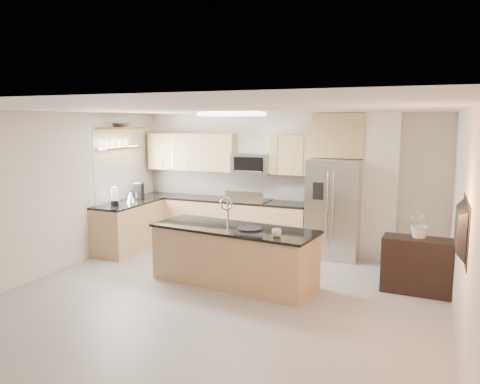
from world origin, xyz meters
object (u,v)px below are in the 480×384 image
at_px(island, 234,255).
at_px(refrigerator, 334,209).
at_px(range, 249,223).
at_px(microwave, 252,164).
at_px(blender, 114,198).
at_px(television, 456,228).
at_px(coffee_maker, 138,192).
at_px(platter, 250,229).
at_px(kettle, 131,197).
at_px(flower_vase, 422,217).
at_px(cup, 277,233).
at_px(credenza, 418,266).
at_px(bowl, 121,124).

bearing_deg(island, refrigerator, 67.59).
height_order(range, microwave, microwave).
bearing_deg(blender, refrigerator, 20.70).
distance_m(refrigerator, television, 3.62).
relative_size(coffee_maker, television, 0.30).
bearing_deg(platter, kettle, 159.75).
distance_m(range, refrigerator, 1.71).
distance_m(kettle, coffee_maker, 0.36).
distance_m(range, coffee_maker, 2.28).
bearing_deg(island, platter, -0.09).
xyz_separation_m(flower_vase, television, (0.36, -1.74, 0.24)).
bearing_deg(cup, flower_vase, 27.36).
height_order(microwave, platter, microwave).
relative_size(microwave, credenza, 0.76).
relative_size(credenza, blender, 2.96).
height_order(cup, blender, blender).
bearing_deg(bowl, flower_vase, -4.52).
bearing_deg(microwave, blender, -142.68).
xyz_separation_m(refrigerator, credenza, (1.48, -1.35, -0.49)).
bearing_deg(television, platter, 68.78).
distance_m(range, television, 4.78).
height_order(credenza, television, television).
bearing_deg(microwave, television, -42.75).
xyz_separation_m(cup, flower_vase, (1.84, 0.95, 0.18)).
relative_size(kettle, coffee_maker, 0.75).
bearing_deg(island, microwave, 110.94).
bearing_deg(flower_vase, television, -78.21).
relative_size(blender, television, 0.31).
distance_m(refrigerator, kettle, 3.82).
relative_size(coffee_maker, bowl, 0.82).
xyz_separation_m(cup, television, (2.20, -0.79, 0.42)).
bearing_deg(kettle, island, -21.55).
relative_size(refrigerator, island, 0.68).
relative_size(range, cup, 8.44).
height_order(island, blender, island).
bearing_deg(television, blender, 73.42).
xyz_separation_m(refrigerator, platter, (-0.85, -2.03, -0.01)).
bearing_deg(cup, bowl, 158.83).
distance_m(flower_vase, television, 1.80).
distance_m(blender, flower_vase, 5.22).
relative_size(bowl, flower_vase, 0.63).
height_order(island, flower_vase, flower_vase).
relative_size(island, kettle, 10.87).
bearing_deg(blender, platter, -12.03).
distance_m(credenza, television, 2.00).
distance_m(refrigerator, island, 2.33).
height_order(cup, platter, cup).
distance_m(credenza, coffee_maker, 5.33).
xyz_separation_m(bowl, flower_vase, (5.40, -0.43, -1.28)).
xyz_separation_m(island, television, (2.97, -1.08, 0.91)).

